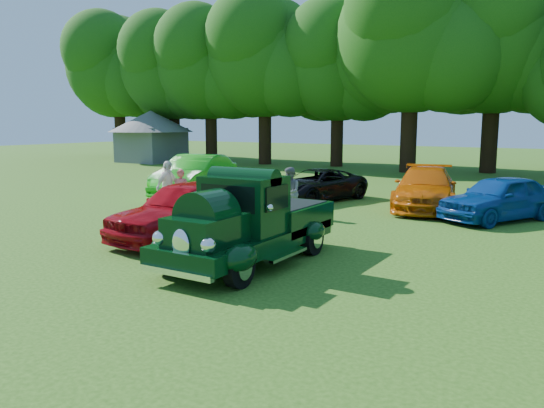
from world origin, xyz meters
The scene contains 12 objects.
ground centered at (0.00, 0.00, 0.00)m, with size 120.00×120.00×0.00m, color #254D11.
hero_pickup centered at (1.07, 0.27, 0.82)m, with size 2.24×4.82×1.88m.
red_convertible centered at (-1.60, 1.35, 0.78)m, with size 1.83×4.55×1.55m, color #A2060F.
back_car_lime centered at (-6.77, 7.88, 0.84)m, with size 1.78×5.09×1.68m, color #19A215.
back_car_black centered at (-1.88, 9.17, 0.61)m, with size 2.02×4.38×1.22m, color black.
back_car_orange centered at (2.25, 9.45, 0.72)m, with size 2.02×4.96×1.44m, color #C35506.
back_car_blue centered at (4.82, 8.37, 0.70)m, with size 1.65×4.11×1.40m, color navy.
spectator_pink centered at (-4.10, 3.95, 0.75)m, with size 0.55×0.36×1.50m, color #F46664.
spectator_grey centered at (-0.95, 5.50, 0.80)m, with size 0.78×0.61×1.60m, color slate.
spectator_white centered at (-4.58, 3.85, 0.88)m, with size 1.03×0.43×1.76m, color white.
gazebo centered at (-22.00, 21.00, 2.40)m, with size 6.40×6.40×3.90m.
tree_line centered at (-1.87, 23.80, 7.33)m, with size 64.20×11.03×12.45m.
Camera 1 is at (7.29, -8.95, 2.97)m, focal length 35.00 mm.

